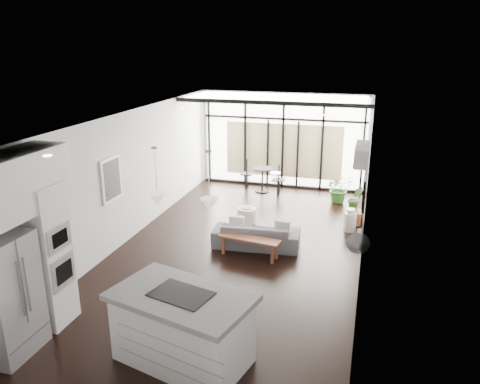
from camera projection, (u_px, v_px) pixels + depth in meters
The scene contains 27 objects.
floor at pixel (236, 254), 9.70m from camera, with size 5.00×10.00×0.00m, color black.
ceiling at pixel (236, 119), 8.84m from camera, with size 5.00×10.00×0.00m, color white.
wall_left at pixel (123, 179), 9.92m from camera, with size 0.02×10.00×2.80m, color silver.
wall_right at pixel (366, 201), 8.61m from camera, with size 0.02×10.00×2.80m, color silver.
wall_back at pixel (284, 140), 13.84m from camera, with size 5.00×0.02×2.80m, color silver.
wall_front at pixel (95, 334), 4.69m from camera, with size 5.00×0.02×2.80m, color silver.
glazing at pixel (283, 141), 13.73m from camera, with size 5.00×0.20×2.80m, color black.
skylight at pixel (278, 97), 12.50m from camera, with size 4.70×1.90×0.06m, color white.
neighbour_building at pixel (283, 151), 13.89m from camera, with size 3.50×0.02×1.60m, color beige.
island at pixel (183, 328), 6.31m from camera, with size 1.87×1.11×1.02m, color white.
cooktop at pixel (181, 294), 6.15m from camera, with size 0.79×0.53×0.01m, color black.
fridge at pixel (3, 297), 6.38m from camera, with size 0.68×0.85×1.75m, color #ADADB2.
appliance_column at pixel (45, 256), 7.03m from camera, with size 0.58×0.61×2.25m, color white.
upper_cabinets at pixel (13, 184), 6.33m from camera, with size 0.62×1.75×0.86m, color white.
pendant_left at pixel (157, 199), 6.76m from camera, with size 0.26×0.26×0.18m, color white.
pendant_right at pixel (210, 204), 6.55m from camera, with size 0.26×0.26×0.18m, color white.
sofa at pixel (256, 231), 9.94m from camera, with size 1.84×0.54×0.72m, color #4E4D50.
console_bench at pixel (250, 247), 9.52m from camera, with size 1.27×0.32×0.41m, color brown.
pouf at pixel (247, 215), 11.32m from camera, with size 0.45×0.45×0.36m, color beige.
crate at pixel (354, 217), 11.30m from camera, with size 0.41×0.41×0.31m, color brown.
plant_tall at pixel (339, 192), 12.69m from camera, with size 0.71×0.78×0.61m, color #2E5F23.
plant_crate at pixel (355, 205), 11.21m from camera, with size 0.34×0.62×0.28m, color #2E5F23.
milk_can at pixel (350, 220), 10.78m from camera, with size 0.27×0.27×0.54m, color beige.
bistro_set at pixel (262, 180), 13.58m from camera, with size 1.43×0.57×0.69m, color black.
tv at pixel (365, 190), 9.57m from camera, with size 0.05×1.10×0.65m, color black.
ac_unit at pixel (362, 154), 7.59m from camera, with size 0.22×0.90×0.30m, color silver.
framed_art at pixel (111, 179), 9.41m from camera, with size 0.04×0.70×0.90m, color black.
Camera 1 is at (2.51, -8.47, 4.20)m, focal length 35.00 mm.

